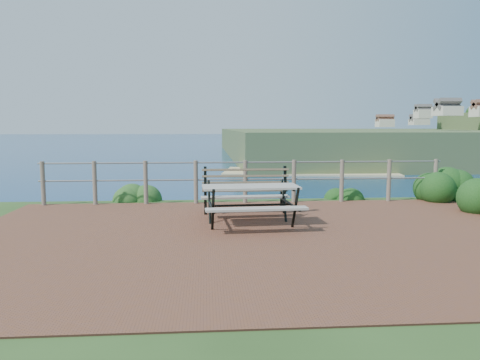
{
  "coord_description": "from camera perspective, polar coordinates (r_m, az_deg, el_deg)",
  "views": [
    {
      "loc": [
        -0.93,
        -7.45,
        1.81
      ],
      "look_at": [
        -0.25,
        1.7,
        0.75
      ],
      "focal_mm": 35.0,
      "sensor_mm": 36.0,
      "label": 1
    }
  ],
  "objects": [
    {
      "name": "ground",
      "position": [
        7.72,
        2.78,
        -6.97
      ],
      "size": [
        10.0,
        7.0,
        0.12
      ],
      "primitive_type": "cube",
      "color": "brown",
      "rests_on": "ground"
    },
    {
      "name": "ocean",
      "position": [
        207.46,
        -4.01,
        6.09
      ],
      "size": [
        1200.0,
        1200.0,
        0.0
      ],
      "primitive_type": "plane",
      "color": "#135175",
      "rests_on": "ground"
    },
    {
      "name": "safety_railing",
      "position": [
        10.91,
        0.65,
        0.09
      ],
      "size": [
        9.4,
        0.1,
        1.0
      ],
      "color": "#6B5B4C",
      "rests_on": "ground"
    },
    {
      "name": "picnic_table",
      "position": [
        8.43,
        1.3,
        -2.6
      ],
      "size": [
        1.75,
        1.49,
        0.72
      ],
      "rotation": [
        0.0,
        0.0,
        0.06
      ],
      "color": "#9A968A",
      "rests_on": "ground"
    },
    {
      "name": "park_bench",
      "position": [
        9.68,
        0.54,
        -0.29
      ],
      "size": [
        1.75,
        0.45,
        0.99
      ],
      "rotation": [
        0.0,
        0.0,
        0.01
      ],
      "color": "brown",
      "rests_on": "ground"
    },
    {
      "name": "shrub_right_edge",
      "position": [
        12.31,
        24.16,
        -2.44
      ],
      "size": [
        1.15,
        1.15,
        1.63
      ],
      "primitive_type": "ellipsoid",
      "color": "#123B13",
      "rests_on": "ground"
    },
    {
      "name": "shrub_lip_west",
      "position": [
        11.61,
        -12.4,
        -2.53
      ],
      "size": [
        0.87,
        0.87,
        0.66
      ],
      "primitive_type": "ellipsoid",
      "color": "#204F1D",
      "rests_on": "ground"
    },
    {
      "name": "shrub_lip_east",
      "position": [
        12.0,
        12.66,
        -2.24
      ],
      "size": [
        0.67,
        0.67,
        0.37
      ],
      "primitive_type": "ellipsoid",
      "color": "#123B13",
      "rests_on": "ground"
    }
  ]
}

